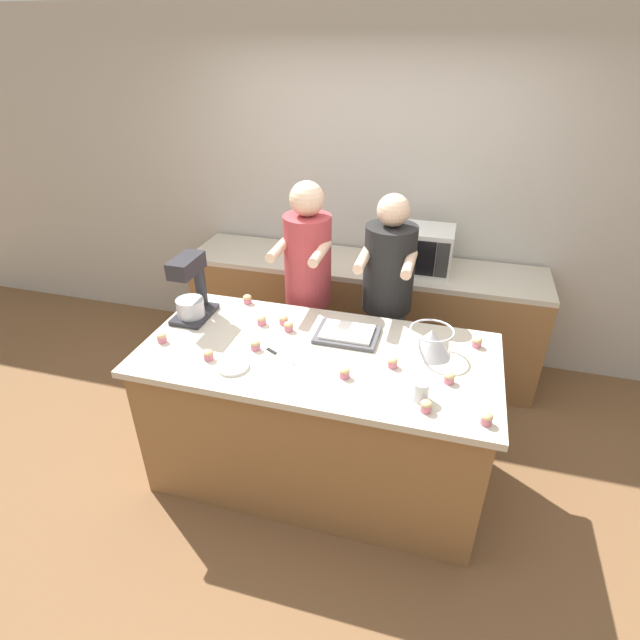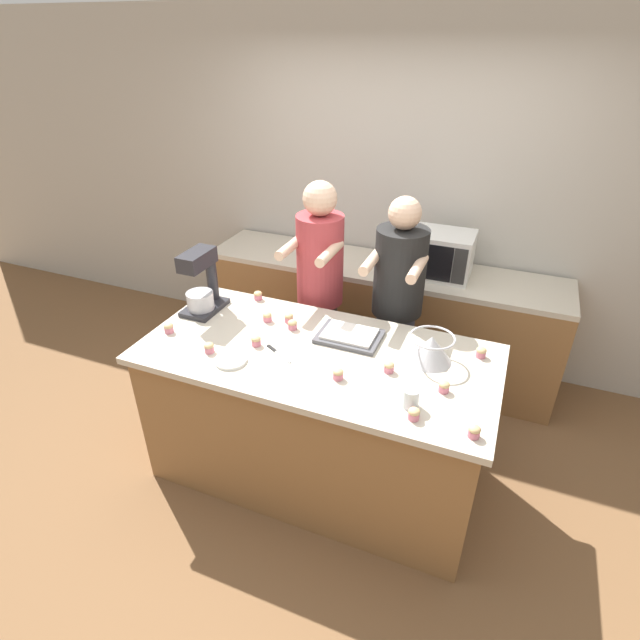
% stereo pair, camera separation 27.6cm
% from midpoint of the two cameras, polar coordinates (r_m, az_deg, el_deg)
% --- Properties ---
extents(ground_plane, '(16.00, 16.00, 0.00)m').
position_cam_midpoint_polar(ground_plane, '(3.42, 2.09, -16.77)').
color(ground_plane, brown).
extents(back_wall, '(10.00, 0.06, 2.70)m').
position_cam_midpoint_polar(back_wall, '(4.11, 10.84, 13.45)').
color(back_wall, '#B2ADA3').
rests_on(back_wall, ground_plane).
extents(island_counter, '(2.01, 0.96, 0.93)m').
position_cam_midpoint_polar(island_counter, '(3.10, 2.25, -10.85)').
color(island_counter, olive).
rests_on(island_counter, ground_plane).
extents(back_counter, '(2.80, 0.60, 0.92)m').
position_cam_midpoint_polar(back_counter, '(4.15, 8.60, 0.33)').
color(back_counter, olive).
rests_on(back_counter, ground_plane).
extents(person_left, '(0.33, 0.50, 1.70)m').
position_cam_midpoint_polar(person_left, '(3.48, 2.24, 2.85)').
color(person_left, brown).
rests_on(person_left, ground_plane).
extents(person_right, '(0.34, 0.50, 1.66)m').
position_cam_midpoint_polar(person_right, '(3.37, 11.01, 0.73)').
color(person_right, '#33384C').
rests_on(person_right, ground_plane).
extents(stand_mixer, '(0.20, 0.30, 0.41)m').
position_cam_midpoint_polar(stand_mixer, '(3.20, -10.99, 3.90)').
color(stand_mixer, '#232328').
rests_on(stand_mixer, island_counter).
extents(mixing_bowl, '(0.25, 0.25, 0.16)m').
position_cam_midpoint_polar(mixing_bowl, '(2.79, 15.37, -3.19)').
color(mixing_bowl, '#BCBCC1').
rests_on(mixing_bowl, island_counter).
extents(baking_tray, '(0.37, 0.27, 0.04)m').
position_cam_midpoint_polar(baking_tray, '(2.94, 6.07, -1.87)').
color(baking_tray, '#4C4C51').
rests_on(baking_tray, island_counter).
extents(microwave_oven, '(0.45, 0.35, 0.33)m').
position_cam_midpoint_polar(microwave_oven, '(3.81, 15.65, 7.21)').
color(microwave_oven, silver).
rests_on(microwave_oven, back_counter).
extents(drinking_glass, '(0.08, 0.08, 0.10)m').
position_cam_midpoint_polar(drinking_glass, '(2.47, 13.54, -8.77)').
color(drinking_glass, silver).
rests_on(drinking_glass, island_counter).
extents(small_plate, '(0.18, 0.18, 0.02)m').
position_cam_midpoint_polar(small_plate, '(2.75, -7.37, -4.69)').
color(small_plate, white).
rests_on(small_plate, island_counter).
extents(knife, '(0.20, 0.12, 0.01)m').
position_cam_midpoint_polar(knife, '(2.80, -2.09, -3.84)').
color(knife, '#BCBCC1').
rests_on(knife, island_counter).
extents(cupcake_0, '(0.06, 0.06, 0.06)m').
position_cam_midpoint_polar(cupcake_0, '(2.40, 20.46, -11.95)').
color(cupcake_0, '#D17084').
rests_on(cupcake_0, island_counter).
extents(cupcake_1, '(0.06, 0.06, 0.06)m').
position_cam_midpoint_polar(cupcake_1, '(3.35, -4.77, 2.77)').
color(cupcake_1, '#D17084').
rests_on(cupcake_1, island_counter).
extents(cupcake_2, '(0.06, 0.06, 0.06)m').
position_cam_midpoint_polar(cupcake_2, '(2.60, 5.15, -6.26)').
color(cupcake_2, '#D17084').
rests_on(cupcake_2, island_counter).
extents(cupcake_3, '(0.06, 0.06, 0.06)m').
position_cam_midpoint_polar(cupcake_3, '(2.86, -4.60, -2.46)').
color(cupcake_3, '#D17084').
rests_on(cupcake_3, island_counter).
extents(cupcake_4, '(0.06, 0.06, 0.06)m').
position_cam_midpoint_polar(cupcake_4, '(3.09, -3.52, 0.30)').
color(cupcake_4, '#D17084').
rests_on(cupcake_4, island_counter).
extents(cupcake_5, '(0.06, 0.06, 0.06)m').
position_cam_midpoint_polar(cupcake_5, '(3.00, -0.55, -0.59)').
color(cupcake_5, '#D17084').
rests_on(cupcake_5, island_counter).
extents(cupcake_6, '(0.06, 0.06, 0.06)m').
position_cam_midpoint_polar(cupcake_6, '(3.07, -14.49, -0.95)').
color(cupcake_6, '#D17084').
rests_on(cupcake_6, island_counter).
extents(cupcake_7, '(0.06, 0.06, 0.06)m').
position_cam_midpoint_polar(cupcake_7, '(2.61, 16.98, -7.39)').
color(cupcake_7, '#D17084').
rests_on(cupcake_7, island_counter).
extents(cupcake_8, '(0.06, 0.06, 0.06)m').
position_cam_midpoint_polar(cupcake_8, '(3.07, -1.02, 0.19)').
color(cupcake_8, '#D17084').
rests_on(cupcake_8, island_counter).
extents(cupcake_9, '(0.06, 0.06, 0.06)m').
position_cam_midpoint_polar(cupcake_9, '(2.42, 13.98, -10.47)').
color(cupcake_9, '#D17084').
rests_on(cupcake_9, island_counter).
extents(cupcake_10, '(0.06, 0.06, 0.06)m').
position_cam_midpoint_polar(cupcake_10, '(2.83, -9.87, -3.20)').
color(cupcake_10, '#D17084').
rests_on(cupcake_10, island_counter).
extents(cupcake_11, '(0.06, 0.06, 0.06)m').
position_cam_midpoint_polar(cupcake_11, '(2.94, 20.54, -3.54)').
color(cupcake_11, '#D17084').
rests_on(cupcake_11, island_counter).
extents(cupcake_12, '(0.06, 0.06, 0.06)m').
position_cam_midpoint_polar(cupcake_12, '(2.68, 10.83, -5.37)').
color(cupcake_12, '#D17084').
rests_on(cupcake_12, island_counter).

